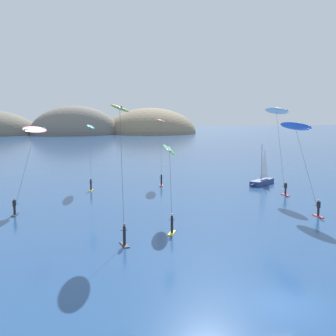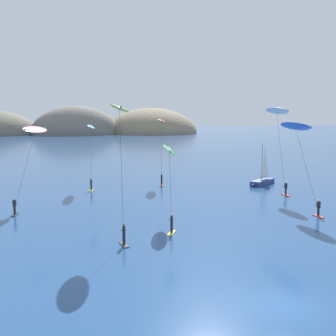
# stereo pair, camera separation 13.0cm
# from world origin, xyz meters

# --- Properties ---
(ground_plane) EXTENTS (600.00, 600.00, 0.00)m
(ground_plane) POSITION_xyz_m (0.00, 0.00, 0.00)
(ground_plane) COLOR navy
(headland_island) EXTENTS (143.39, 52.29, 27.46)m
(headland_island) POSITION_xyz_m (-6.14, 196.20, 0.00)
(headland_island) COLOR #7A705B
(headland_island) RESTS_ON ground
(sailboat_near) EXTENTS (5.42, 4.20, 5.70)m
(sailboat_near) POSITION_xyz_m (17.34, 33.59, 0.64)
(sailboat_near) COLOR navy
(sailboat_near) RESTS_ON ground
(kitesurfer_green) EXTENTS (3.29, 8.88, 7.00)m
(kitesurfer_green) POSITION_xyz_m (-0.30, 19.36, 5.98)
(kitesurfer_green) COLOR yellow
(kitesurfer_green) RESTS_ON ground
(kitesurfer_blue) EXTENTS (1.40, 8.11, 9.08)m
(kitesurfer_blue) POSITION_xyz_m (13.64, 19.89, 7.99)
(kitesurfer_blue) COLOR red
(kitesurfer_blue) RESTS_ON ground
(kitesurfer_white) EXTENTS (1.33, 6.04, 10.70)m
(kitesurfer_white) POSITION_xyz_m (16.47, 28.51, 9.45)
(kitesurfer_white) COLOR red
(kitesurfer_white) RESTS_ON ground
(kitesurfer_cyan) EXTENTS (1.90, 7.30, 8.45)m
(kitesurfer_cyan) POSITION_xyz_m (-5.42, 39.20, 7.43)
(kitesurfer_cyan) COLOR yellow
(kitesurfer_cyan) RESTS_ON ground
(kitesurfer_pink) EXTENTS (4.21, 8.71, 8.58)m
(kitesurfer_pink) POSITION_xyz_m (-12.56, 29.40, 7.63)
(kitesurfer_pink) COLOR #2D2D33
(kitesurfer_pink) RESTS_ON ground
(kitesurfer_red) EXTENTS (2.60, 6.98, 9.19)m
(kitesurfer_red) POSITION_xyz_m (4.74, 40.34, 8.13)
(kitesurfer_red) COLOR red
(kitesurfer_red) RESTS_ON ground
(kitesurfer_yellow) EXTENTS (2.20, 7.17, 10.69)m
(kitesurfer_yellow) POSITION_xyz_m (-5.59, 15.80, 9.56)
(kitesurfer_yellow) COLOR #2D2D33
(kitesurfer_yellow) RESTS_ON ground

